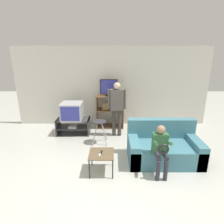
# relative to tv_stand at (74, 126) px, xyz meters

# --- Properties ---
(ground_plane) EXTENTS (18.00, 18.00, 0.00)m
(ground_plane) POSITION_rel_tv_stand_xyz_m (1.19, -2.44, -0.23)
(ground_plane) COLOR beige
(wall_back) EXTENTS (6.40, 0.06, 2.60)m
(wall_back) POSITION_rel_tv_stand_xyz_m (1.19, 0.84, 1.07)
(wall_back) COLOR silver
(wall_back) RESTS_ON ground_plane
(tv_stand) EXTENTS (0.98, 0.54, 0.47)m
(tv_stand) POSITION_rel_tv_stand_xyz_m (0.00, 0.00, 0.00)
(tv_stand) COLOR #38383D
(tv_stand) RESTS_ON ground_plane
(television_main) EXTENTS (0.62, 0.59, 0.50)m
(television_main) POSITION_rel_tv_stand_xyz_m (-0.01, -0.01, 0.49)
(television_main) COLOR #B2B2B7
(television_main) RESTS_ON tv_stand
(media_shelf) EXTENTS (0.88, 0.46, 1.08)m
(media_shelf) POSITION_rel_tv_stand_xyz_m (1.12, 0.54, 0.32)
(media_shelf) COLOR brown
(media_shelf) RESTS_ON ground_plane
(television_flat) EXTENTS (0.56, 0.20, 0.52)m
(television_flat) POSITION_rel_tv_stand_xyz_m (1.08, 0.51, 1.09)
(television_flat) COLOR black
(television_flat) RESTS_ON media_shelf
(folding_stool) EXTENTS (0.41, 0.41, 0.65)m
(folding_stool) POSITION_rel_tv_stand_xyz_m (0.85, -0.65, 0.30)
(folding_stool) COLOR #99999E
(folding_stool) RESTS_ON ground_plane
(snack_table) EXTENTS (0.51, 0.51, 0.43)m
(snack_table) POSITION_rel_tv_stand_xyz_m (0.97, -1.97, 0.16)
(snack_table) COLOR brown
(snack_table) RESTS_ON ground_plane
(remote_control_black) EXTENTS (0.04, 0.14, 0.02)m
(remote_control_black) POSITION_rel_tv_stand_xyz_m (0.97, -1.95, 0.21)
(remote_control_black) COLOR #232328
(remote_control_black) RESTS_ON snack_table
(remote_control_white) EXTENTS (0.09, 0.15, 0.02)m
(remote_control_white) POSITION_rel_tv_stand_xyz_m (0.95, -2.02, 0.21)
(remote_control_white) COLOR silver
(remote_control_white) RESTS_ON snack_table
(couch) EXTENTS (1.61, 0.94, 0.89)m
(couch) POSITION_rel_tv_stand_xyz_m (2.37, -1.48, 0.06)
(couch) COLOR teal
(couch) RESTS_ON ground_plane
(person_standing_adult) EXTENTS (0.53, 0.20, 1.60)m
(person_standing_adult) POSITION_rel_tv_stand_xyz_m (1.33, -0.15, 0.74)
(person_standing_adult) COLOR #3D3833
(person_standing_adult) RESTS_ON ground_plane
(person_seated_child) EXTENTS (0.33, 0.43, 1.03)m
(person_seated_child) POSITION_rel_tv_stand_xyz_m (2.15, -2.02, 0.38)
(person_seated_child) COLOR #2D2D38
(person_seated_child) RESTS_ON ground_plane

